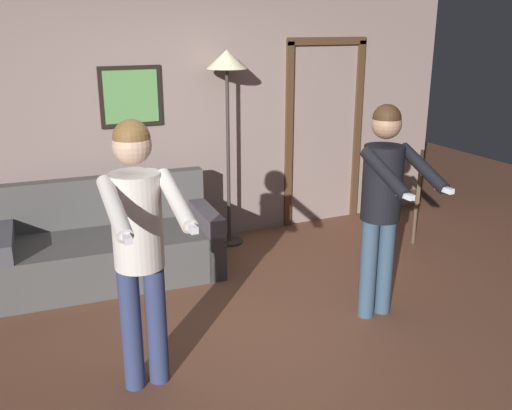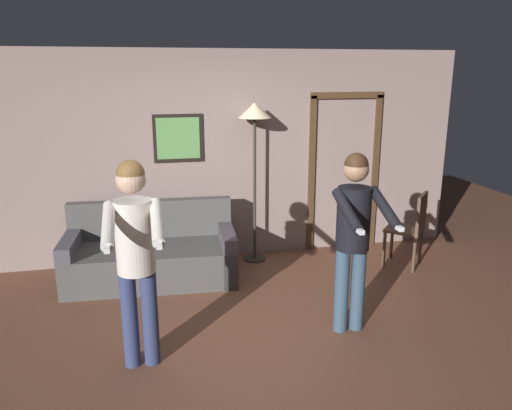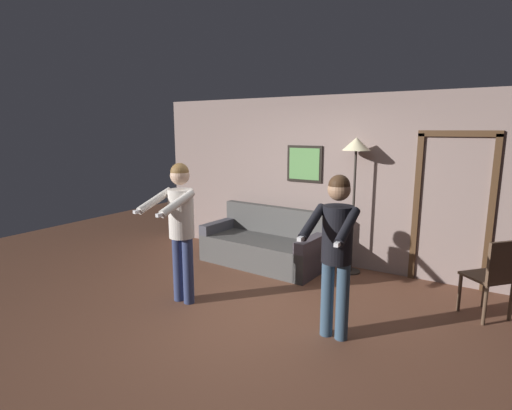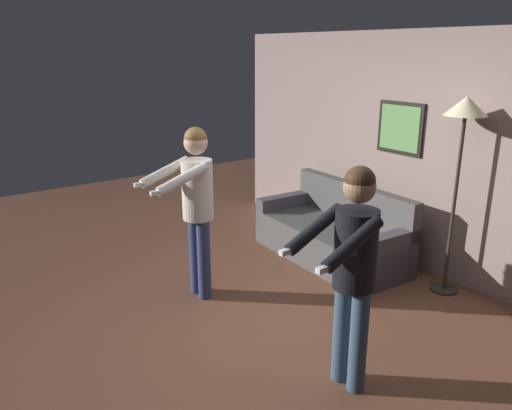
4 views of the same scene
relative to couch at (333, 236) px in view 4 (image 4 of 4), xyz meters
The scene contains 6 objects.
ground_plane 1.76m from the couch, 60.93° to the right, with size 12.00×12.00×0.00m, color brown.
back_wall_assembly 1.48m from the couch, 35.48° to the left, with size 6.40×0.10×2.60m.
couch is the anchor object (origin of this frame).
torchiere_lamp 1.96m from the couch, 14.84° to the left, with size 0.40×0.40×1.98m.
person_standing_left 1.92m from the couch, 94.00° to the right, with size 0.43×0.71×1.71m.
person_standing_right 2.49m from the couch, 42.21° to the right, with size 0.44×0.69×1.67m.
Camera 4 is at (3.06, -2.49, 2.40)m, focal length 35.00 mm.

